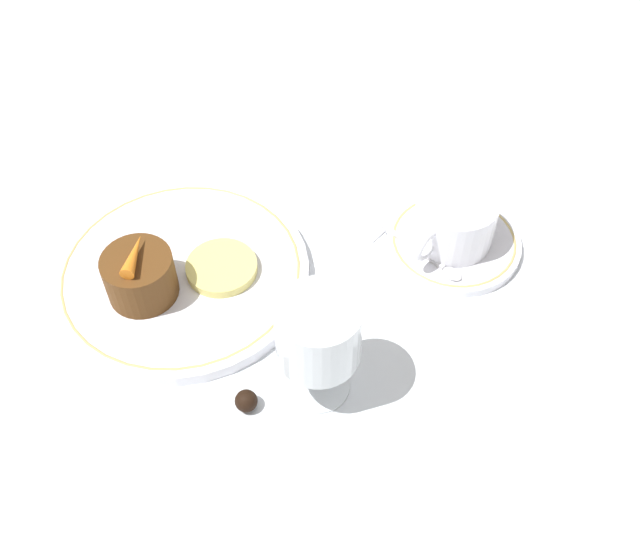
{
  "coord_description": "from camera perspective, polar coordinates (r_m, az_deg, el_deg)",
  "views": [
    {
      "loc": [
        0.29,
        0.4,
        0.6
      ],
      "look_at": [
        -0.06,
        0.1,
        0.04
      ],
      "focal_mm": 42.0,
      "sensor_mm": 36.0,
      "label": 1
    }
  ],
  "objects": [
    {
      "name": "pineapple_slice",
      "position": [
        0.76,
        -7.51,
        0.53
      ],
      "size": [
        0.07,
        0.07,
        0.01
      ],
      "color": "#EFE075",
      "rests_on": "dinner_plate"
    },
    {
      "name": "wine_glass",
      "position": [
        0.63,
        -0.12,
        -4.78
      ],
      "size": [
        0.07,
        0.07,
        0.12
      ],
      "color": "silver",
      "rests_on": "ground_plane"
    },
    {
      "name": "spoon",
      "position": [
        0.78,
        8.39,
        1.21
      ],
      "size": [
        0.02,
        0.11,
        0.0
      ],
      "color": "silver",
      "rests_on": "saucer"
    },
    {
      "name": "fork",
      "position": [
        0.84,
        0.49,
        5.47
      ],
      "size": [
        0.02,
        0.2,
        0.01
      ],
      "color": "silver",
      "rests_on": "ground_plane"
    },
    {
      "name": "dessert_cake",
      "position": [
        0.74,
        -13.55,
        -0.13
      ],
      "size": [
        0.07,
        0.07,
        0.05
      ],
      "color": "#563314",
      "rests_on": "dinner_plate"
    },
    {
      "name": "dinner_plate",
      "position": [
        0.78,
        -10.44,
        0.09
      ],
      "size": [
        0.26,
        0.26,
        0.01
      ],
      "color": "white",
      "rests_on": "ground_plane"
    },
    {
      "name": "chocolate_truffle",
      "position": [
        0.68,
        -5.65,
        -9.56
      ],
      "size": [
        0.02,
        0.02,
        0.02
      ],
      "color": "black",
      "rests_on": "ground_plane"
    },
    {
      "name": "coffee_cup",
      "position": [
        0.79,
        10.22,
        4.16
      ],
      "size": [
        0.11,
        0.08,
        0.06
      ],
      "color": "white",
      "rests_on": "saucer"
    },
    {
      "name": "saucer",
      "position": [
        0.81,
        10.15,
        2.45
      ],
      "size": [
        0.14,
        0.14,
        0.01
      ],
      "color": "white",
      "rests_on": "ground_plane"
    },
    {
      "name": "carrot_garnish",
      "position": [
        0.72,
        -14.0,
        1.46
      ],
      "size": [
        0.05,
        0.04,
        0.01
      ],
      "color": "orange",
      "rests_on": "dessert_cake"
    },
    {
      "name": "ground_plane",
      "position": [
        0.77,
        -8.75,
        -0.85
      ],
      "size": [
        3.0,
        3.0,
        0.0
      ],
      "primitive_type": "plane",
      "color": "white"
    }
  ]
}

